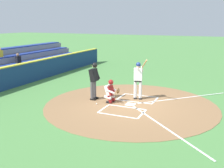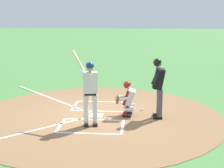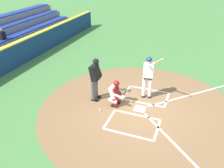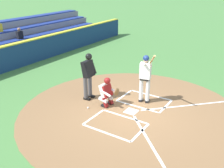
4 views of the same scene
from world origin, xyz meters
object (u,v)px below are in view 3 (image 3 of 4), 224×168
at_px(catcher, 116,92).
at_px(plate_umpire, 95,77).
at_px(baseball, 100,110).
at_px(batter, 148,75).

distance_m(catcher, plate_umpire, 1.07).
bearing_deg(baseball, plate_umpire, -145.22).
height_order(batter, catcher, batter).
distance_m(batter, plate_umpire, 2.18).
relative_size(batter, baseball, 28.76).
xyz_separation_m(plate_umpire, baseball, (0.71, 0.50, -1.04)).
xyz_separation_m(batter, baseball, (1.61, -1.49, -1.06)).
distance_m(batter, baseball, 2.44).
bearing_deg(baseball, batter, 137.27).
bearing_deg(catcher, baseball, -36.87).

